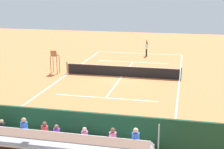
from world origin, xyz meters
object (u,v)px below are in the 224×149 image
at_px(umpire_chair, 55,59).
at_px(tennis_ball_near, 131,62).
at_px(tennis_player, 147,47).
at_px(tennis_racket, 140,56).
at_px(equipment_bag, 89,142).
at_px(tennis_net, 122,71).
at_px(bleacher_stand, 53,143).
at_px(courtside_bench, 131,138).

height_order(umpire_chair, tennis_ball_near, umpire_chair).
relative_size(tennis_player, tennis_racket, 3.40).
relative_size(tennis_racket, tennis_ball_near, 8.58).
bearing_deg(tennis_ball_near, equipment_bag, 93.33).
relative_size(tennis_net, umpire_chair, 4.81).
bearing_deg(umpire_chair, bleacher_stand, 111.91).
xyz_separation_m(tennis_player, tennis_racket, (0.76, -0.06, -1.00)).
height_order(bleacher_stand, courtside_bench, bleacher_stand).
xyz_separation_m(tennis_net, tennis_player, (-1.00, -9.50, 0.51)).
bearing_deg(courtside_bench, tennis_ball_near, -80.53).
height_order(equipment_bag, tennis_racket, equipment_bag).
bearing_deg(tennis_net, tennis_racket, -91.45).
xyz_separation_m(umpire_chair, equipment_bag, (-7.16, 13.20, -1.13)).
bearing_deg(tennis_net, equipment_bag, 94.08).
bearing_deg(tennis_ball_near, tennis_player, -106.74).
bearing_deg(equipment_bag, tennis_racket, -88.22).
bearing_deg(tennis_racket, tennis_player, 175.66).
relative_size(tennis_player, tennis_ball_near, 29.18).
distance_m(tennis_player, tennis_racket, 1.26).
bearing_deg(bleacher_stand, tennis_racket, -90.81).
height_order(tennis_racket, tennis_ball_near, tennis_ball_near).
bearing_deg(tennis_ball_near, tennis_net, 91.55).
bearing_deg(tennis_player, tennis_racket, -4.34).
bearing_deg(tennis_ball_near, courtside_bench, 99.47).
height_order(bleacher_stand, tennis_ball_near, bleacher_stand).
xyz_separation_m(courtside_bench, tennis_player, (2.00, -22.78, 0.46)).
xyz_separation_m(tennis_net, courtside_bench, (-3.01, 13.27, 0.06)).
height_order(bleacher_stand, equipment_bag, bleacher_stand).
relative_size(tennis_net, tennis_ball_near, 156.06).
distance_m(courtside_bench, equipment_bag, 2.09).
height_order(equipment_bag, tennis_player, tennis_player).
bearing_deg(courtside_bench, tennis_net, -77.24).
bearing_deg(umpire_chair, tennis_ball_near, -135.90).
xyz_separation_m(tennis_net, bleacher_stand, (0.11, 15.34, 0.46)).
height_order(umpire_chair, equipment_bag, umpire_chair).
distance_m(bleacher_stand, tennis_ball_near, 21.02).
relative_size(bleacher_stand, tennis_ball_near, 137.27).
distance_m(equipment_bag, tennis_player, 22.92).
xyz_separation_m(umpire_chair, tennis_ball_near, (-6.05, -5.86, -1.28)).
bearing_deg(tennis_player, bleacher_stand, 87.43).
bearing_deg(tennis_net, tennis_player, -96.02).
bearing_deg(tennis_player, umpire_chair, 53.42).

